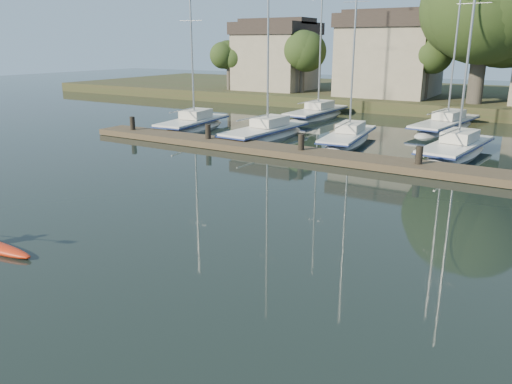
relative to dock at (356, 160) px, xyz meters
The scene contains 9 objects.
ground 14.00m from the dock, 90.00° to the right, with size 160.00×160.00×0.00m, color black.
dock is the anchor object (origin of this frame).
sailboat_0 14.08m from the dock, 162.83° to the left, with size 3.01×8.02×12.42m.
sailboat_1 8.43m from the dock, 152.33° to the left, with size 2.69×8.87×14.32m.
sailboat_2 5.74m from the dock, 115.32° to the left, with size 2.81×8.37×13.59m.
sailboat_3 6.11m from the dock, 52.05° to the left, with size 3.12×8.36×13.15m.
sailboat_5 16.10m from the dock, 121.78° to the left, with size 2.43×9.26×15.23m.
sailboat_6 13.18m from the dock, 83.40° to the left, with size 3.55×10.31×16.08m.
shore 26.51m from the dock, 86.49° to the left, with size 90.00×25.25×12.75m.
Camera 1 is at (8.32, -8.86, 5.69)m, focal length 35.00 mm.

